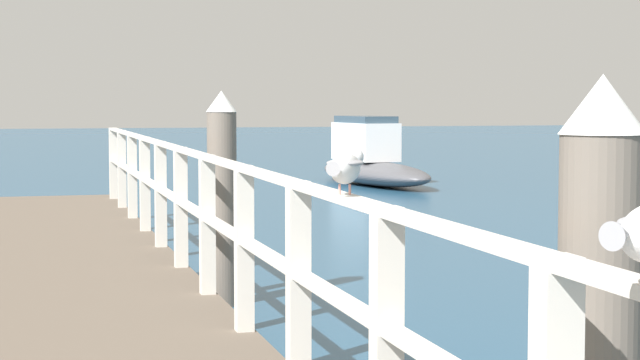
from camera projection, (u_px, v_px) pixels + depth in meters
name	position (u px, v px, depth m)	size (l,w,h in m)	color
pier_deck	(46.00, 324.00, 8.94)	(2.76, 20.12, 0.37)	brown
pier_railing	(207.00, 209.00, 9.21)	(0.12, 18.64, 1.15)	beige
dock_piling_far	(222.00, 198.00, 10.70)	(0.29, 0.29, 2.05)	#6B6056
seagull_background	(346.00, 166.00, 5.32)	(0.29, 0.43, 0.21)	white
boat_4	(371.00, 162.00, 26.07)	(2.02, 5.08, 1.59)	#4C4C51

